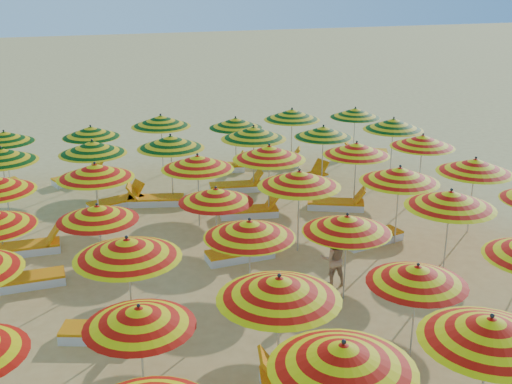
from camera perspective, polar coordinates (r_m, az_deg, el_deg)
ground at (r=16.35m, az=0.54°, el=-5.85°), size 120.00×120.00×0.00m
umbrella_2 at (r=9.09m, az=7.75°, el=-14.29°), size 2.71×2.71×2.22m
umbrella_3 at (r=10.18m, az=20.11°, el=-11.42°), size 2.62×2.62×2.22m
umbrella_7 at (r=10.56m, az=-10.35°, el=-10.85°), size 2.36×2.36×1.94m
umbrella_8 at (r=10.68m, az=2.07°, el=-8.54°), size 2.28×2.28×2.23m
umbrella_9 at (r=12.02m, az=14.15°, el=-7.14°), size 1.98×1.98×1.96m
umbrella_13 at (r=12.43m, az=-11.38°, el=-4.92°), size 2.29×2.29×2.20m
umbrella_14 at (r=13.36m, az=-0.58°, el=-3.30°), size 2.58×2.58×2.06m
umbrella_15 at (r=13.80m, az=8.10°, el=-2.80°), size 1.98×1.98×2.05m
umbrella_16 at (r=15.33m, az=16.92°, el=-0.62°), size 2.42×2.42×2.21m
umbrella_19 at (r=14.91m, az=-13.92°, el=-1.80°), size 2.41×2.41×1.96m
umbrella_20 at (r=15.64m, az=-3.59°, el=-0.29°), size 2.36×2.36×1.95m
umbrella_21 at (r=16.05m, az=3.87°, el=1.19°), size 2.41×2.41×2.24m
umbrella_22 at (r=16.88m, az=12.65°, el=1.52°), size 2.52×2.52×2.19m
umbrella_23 at (r=18.25m, az=18.90°, el=2.23°), size 2.36×2.36×2.18m
umbrella_25 at (r=17.37m, az=-14.11°, el=1.82°), size 2.56×2.56×2.16m
umbrella_26 at (r=17.74m, az=-5.22°, el=2.67°), size 2.29×2.29×2.15m
umbrella_27 at (r=18.34m, az=1.18°, el=3.53°), size 2.63×2.63×2.24m
umbrella_28 at (r=19.29m, az=8.93°, el=3.80°), size 2.29×2.29×2.13m
umbrella_29 at (r=20.59m, az=14.60°, el=4.41°), size 2.48×2.48×2.13m
umbrella_30 at (r=19.71m, az=-21.70°, el=3.08°), size 2.65×2.65×2.17m
umbrella_31 at (r=19.75m, az=-14.34°, el=3.86°), size 2.46×2.46×2.15m
umbrella_32 at (r=19.77m, az=-7.60°, el=4.43°), size 2.24×2.24×2.20m
umbrella_33 at (r=20.56m, az=-0.22°, el=5.28°), size 2.15×2.15×2.24m
umbrella_34 at (r=21.45m, az=6.01°, el=5.34°), size 2.45×2.45×2.06m
umbrella_35 at (r=22.42m, az=12.12°, el=5.91°), size 2.59×2.59×2.19m
umbrella_36 at (r=22.42m, az=-21.47°, el=4.58°), size 2.43×2.43×2.01m
umbrella_37 at (r=22.18m, az=-14.47°, el=5.21°), size 2.43×2.43×2.03m
umbrella_38 at (r=22.63m, az=-8.46°, el=6.27°), size 2.15×2.15×2.19m
umbrella_39 at (r=22.81m, az=-1.83°, el=6.17°), size 2.32×2.32×2.01m
umbrella_40 at (r=23.49m, az=3.21°, el=6.90°), size 2.22×2.22×2.18m
umbrella_41 at (r=24.69m, az=8.81°, el=6.98°), size 2.10×2.10×2.02m
lounger_6 at (r=11.75m, az=4.45°, el=-16.13°), size 1.82×0.95×0.69m
lounger_9 at (r=13.30m, az=-13.12°, el=-12.02°), size 1.83×1.12×0.69m
lounger_10 at (r=15.82m, az=-19.88°, el=-7.39°), size 1.75×0.63×0.69m
lounger_11 at (r=16.23m, az=-1.28°, el=-5.47°), size 1.77×0.69×0.69m
lounger_12 at (r=17.39m, az=10.18°, el=-4.04°), size 1.82×0.94×0.69m
lounger_13 at (r=17.56m, az=-19.63°, el=-4.67°), size 1.74×0.60×0.69m
lounger_14 at (r=18.95m, az=-0.50°, el=-1.72°), size 1.80×0.83×0.69m
lounger_15 at (r=19.69m, az=7.23°, el=-1.06°), size 1.82×1.23×0.69m
lounger_16 at (r=20.14m, az=-12.21°, el=-0.89°), size 1.83×1.12×0.69m
lounger_17 at (r=20.12m, az=-9.01°, el=-0.69°), size 1.82×0.97×0.69m
lounger_18 at (r=21.11m, az=-1.67°, el=0.51°), size 1.80×0.81×0.69m
lounger_19 at (r=21.94m, az=4.38°, el=1.19°), size 1.83×1.05×0.69m
lounger_21 at (r=22.79m, az=-15.43°, el=1.23°), size 1.82×1.19×0.69m
lounger_22 at (r=23.19m, az=-3.04°, el=2.23°), size 1.81×0.90×0.69m
lounger_23 at (r=23.85m, az=1.92°, el=2.73°), size 1.83×1.16×0.69m
lounger_24 at (r=25.40m, az=9.55°, el=3.50°), size 1.82×1.25×0.69m
beachgoer_b at (r=14.93m, az=6.89°, el=-5.89°), size 0.69×0.59×1.26m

